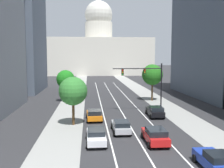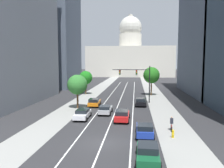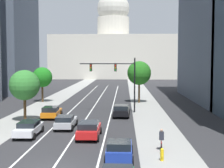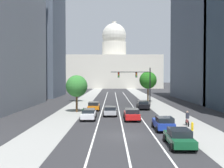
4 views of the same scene
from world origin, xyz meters
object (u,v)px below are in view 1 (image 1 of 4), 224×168
object	(u,v)px
street_tree_near_right	(152,75)
car_orange	(94,115)
capitol_building	(99,52)
street_tree_mid_left	(73,91)
traffic_signal_mast	(147,78)
car_black	(155,111)
car_blue	(214,160)
car_white	(96,136)
street_tree_near_left	(66,79)
car_silver	(121,126)
car_red	(155,135)

from	to	relation	value
street_tree_near_right	car_orange	bearing A→B (deg)	-127.07
capitol_building	street_tree_mid_left	size ratio (longest dim) A/B	8.07
traffic_signal_mast	car_black	bearing A→B (deg)	-81.70
car_blue	street_tree_mid_left	world-z (taller)	street_tree_mid_left
car_white	traffic_signal_mast	world-z (taller)	traffic_signal_mast
capitol_building	car_black	size ratio (longest dim) A/B	10.22
capitol_building	car_orange	xyz separation A→B (m)	(-4.28, -95.18, -9.93)
street_tree_near_left	car_blue	bearing A→B (deg)	-66.85
capitol_building	street_tree_near_right	distance (m)	80.64
street_tree_mid_left	car_black	bearing A→B (deg)	17.52
car_white	car_blue	bearing A→B (deg)	-130.19
car_orange	car_silver	bearing A→B (deg)	-156.47
car_red	car_orange	world-z (taller)	car_red
capitol_building	car_silver	xyz separation A→B (m)	(-1.43, -101.16, -9.96)
car_blue	street_tree_mid_left	size ratio (longest dim) A/B	0.67
car_red	car_silver	world-z (taller)	car_red
car_silver	car_orange	bearing A→B (deg)	25.44
street_tree_near_right	street_tree_near_left	bearing A→B (deg)	179.15
car_blue	street_tree_near_right	size ratio (longest dim) A/B	0.58
car_red	car_orange	distance (m)	11.51
car_white	car_silver	bearing A→B (deg)	-40.94
car_blue	car_black	world-z (taller)	car_black
car_red	capitol_building	bearing A→B (deg)	0.94
car_red	car_blue	world-z (taller)	car_red
car_white	street_tree_near_left	distance (m)	25.41
car_silver	capitol_building	bearing A→B (deg)	-0.90
car_silver	traffic_signal_mast	bearing A→B (deg)	-25.91
street_tree_mid_left	car_red	bearing A→B (deg)	-43.38
car_blue	traffic_signal_mast	bearing A→B (deg)	1.72
traffic_signal_mast	street_tree_near_right	size ratio (longest dim) A/B	1.08
car_blue	car_black	size ratio (longest dim) A/B	0.85
car_red	street_tree_near_left	xyz separation A→B (m)	(-10.69, 25.29, 3.40)
capitol_building	car_white	distance (m)	105.12
car_orange	car_silver	world-z (taller)	car_orange
street_tree_near_left	street_tree_near_right	bearing A→B (deg)	-0.85
car_white	car_orange	distance (m)	9.38
street_tree_near_right	car_blue	bearing A→B (deg)	-95.08
street_tree_mid_left	street_tree_near_left	world-z (taller)	street_tree_mid_left
car_orange	car_silver	size ratio (longest dim) A/B	1.00
car_silver	car_black	world-z (taller)	car_black
car_blue	traffic_signal_mast	size ratio (longest dim) A/B	0.54
car_black	traffic_signal_mast	world-z (taller)	traffic_signal_mast
car_blue	car_black	distance (m)	17.80
car_blue	street_tree_near_right	distance (m)	31.86
car_orange	street_tree_near_right	size ratio (longest dim) A/B	0.64
car_black	street_tree_near_right	bearing A→B (deg)	-9.45
car_blue	traffic_signal_mast	xyz separation A→B (m)	(-0.50, 21.21, 4.35)
capitol_building	car_orange	size ratio (longest dim) A/B	10.82
car_silver	traffic_signal_mast	size ratio (longest dim) A/B	0.59
car_red	car_black	bearing A→B (deg)	-13.91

